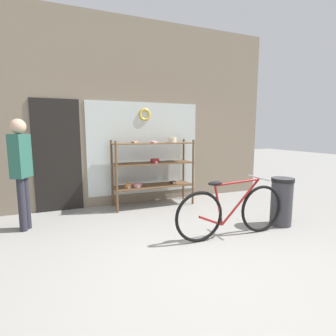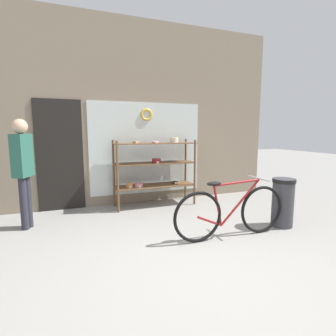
{
  "view_description": "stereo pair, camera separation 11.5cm",
  "coord_description": "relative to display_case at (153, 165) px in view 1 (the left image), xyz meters",
  "views": [
    {
      "loc": [
        -1.43,
        -2.45,
        1.52
      ],
      "look_at": [
        0.13,
        1.39,
        0.93
      ],
      "focal_mm": 28.0,
      "sensor_mm": 36.0,
      "label": 1
    },
    {
      "loc": [
        -1.33,
        -2.5,
        1.52
      ],
      "look_at": [
        0.13,
        1.39,
        0.93
      ],
      "focal_mm": 28.0,
      "sensor_mm": 36.0,
      "label": 2
    }
  ],
  "objects": [
    {
      "name": "display_case",
      "position": [
        0.0,
        0.0,
        0.0
      ],
      "size": [
        1.62,
        0.5,
        1.38
      ],
      "color": "brown",
      "rests_on": "ground_plane"
    },
    {
      "name": "storefront_facade",
      "position": [
        -0.3,
        0.39,
        0.99
      ],
      "size": [
        6.2,
        0.13,
        3.74
      ],
      "color": "gray",
      "rests_on": "ground_plane"
    },
    {
      "name": "ground_plane",
      "position": [
        -0.26,
        -2.51,
        -0.83
      ],
      "size": [
        30.0,
        30.0,
        0.0
      ],
      "primitive_type": "plane",
      "color": "gray"
    },
    {
      "name": "bicycle",
      "position": [
        0.51,
        -1.96,
        -0.45
      ],
      "size": [
        1.76,
        0.46,
        0.85
      ],
      "rotation": [
        0.0,
        0.0,
        -0.02
      ],
      "color": "black",
      "rests_on": "ground_plane"
    },
    {
      "name": "trash_bin",
      "position": [
        1.54,
        -1.86,
        -0.41
      ],
      "size": [
        0.35,
        0.35,
        0.77
      ],
      "color": "#38383D",
      "rests_on": "ground_plane"
    },
    {
      "name": "pedestrian",
      "position": [
        -2.27,
        -0.53,
        0.17
      ],
      "size": [
        0.29,
        0.37,
        1.69
      ],
      "rotation": [
        0.0,
        0.0,
        1.15
      ],
      "color": "#282833",
      "rests_on": "ground_plane"
    }
  ]
}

